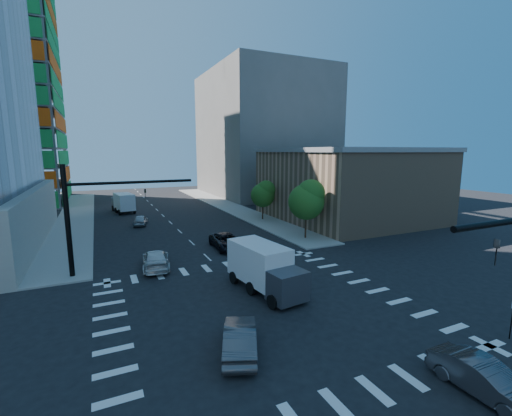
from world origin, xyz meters
TOP-DOWN VIEW (x-y plane):
  - ground at (0.00, 0.00)m, footprint 160.00×160.00m
  - road_markings at (0.00, 0.00)m, footprint 20.00×20.00m
  - sidewalk_ne at (12.50, 40.00)m, footprint 5.00×60.00m
  - sidewalk_nw at (-12.50, 40.00)m, footprint 5.00×60.00m
  - commercial_building at (25.00, 22.00)m, footprint 20.50×22.50m
  - bg_building_ne at (27.00, 55.00)m, footprint 24.00×30.00m
  - signal_mast_nw at (-10.00, 11.50)m, footprint 10.20×0.40m
  - tree_south at (12.63, 13.90)m, footprint 4.16×4.16m
  - tree_north at (12.93, 25.90)m, footprint 3.54×3.52m
  - no_parking_sign at (10.70, -9.00)m, footprint 0.30×0.06m
  - car_nb_right at (4.97, -11.10)m, footprint 1.67×4.50m
  - car_nb_far at (2.77, 14.12)m, footprint 2.71×5.65m
  - car_sb_near at (-4.98, 10.94)m, footprint 2.88×5.67m
  - car_sb_mid at (-4.05, 30.06)m, footprint 2.56×4.41m
  - car_sb_cross at (-3.14, -3.93)m, footprint 3.26×4.88m
  - box_truck_near at (1.50, 2.21)m, footprint 3.57×6.73m
  - box_truck_far at (-5.47, 42.07)m, footprint 3.52×6.44m

SIDE VIEW (x-z plane):
  - ground at x=0.00m, z-range 0.00..0.00m
  - road_markings at x=0.00m, z-range 0.00..0.01m
  - sidewalk_ne at x=12.50m, z-range 0.00..0.15m
  - sidewalk_nw at x=-12.50m, z-range 0.00..0.15m
  - car_sb_mid at x=-4.05m, z-range 0.00..1.41m
  - car_nb_right at x=4.97m, z-range 0.00..1.47m
  - car_sb_cross at x=-3.14m, z-range 0.00..1.52m
  - car_nb_far at x=2.77m, z-range 0.00..1.55m
  - car_sb_near at x=-4.98m, z-range 0.00..1.58m
  - no_parking_sign at x=10.70m, z-range 0.28..2.48m
  - box_truck_far at x=-5.47m, z-range -0.18..3.02m
  - box_truck_near at x=1.50m, z-range -0.19..3.17m
  - tree_north at x=12.93m, z-range 1.10..6.88m
  - tree_south at x=12.63m, z-range 1.27..8.10m
  - commercial_building at x=25.00m, z-range 0.01..10.61m
  - signal_mast_nw at x=-10.00m, z-range 0.99..9.99m
  - bg_building_ne at x=27.00m, z-range 0.00..28.00m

